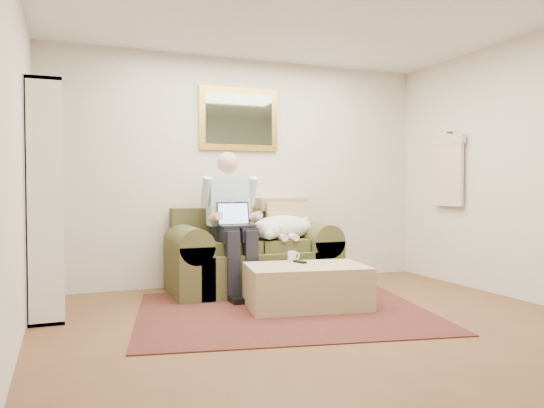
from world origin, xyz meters
TOP-DOWN VIEW (x-y plane):
  - room_shell at (0.00, 0.35)m, footprint 4.51×5.00m
  - rug at (-0.14, 0.96)m, footprint 2.90×2.49m
  - sofa at (-0.07, 2.02)m, footprint 1.77×0.90m
  - seated_man at (-0.33, 1.86)m, footprint 0.58×0.83m
  - laptop at (-0.33, 1.79)m, footprint 0.34×0.27m
  - sleeping_dog at (0.25, 1.93)m, footprint 0.73×0.46m
  - ottoman at (0.13, 1.05)m, footprint 1.18×0.85m
  - coffee_mug at (0.10, 1.32)m, footprint 0.08×0.08m
  - tv_remote at (0.13, 1.20)m, footprint 0.08×0.16m
  - bookshelf at (-2.10, 1.60)m, footprint 0.28×0.80m
  - wall_mirror at (-0.07, 2.47)m, footprint 0.94×0.04m
  - hanging_shirt at (2.19, 1.60)m, footprint 0.06×0.52m

SIDE VIEW (x-z plane):
  - rug at x=-0.14m, z-range 0.00..0.01m
  - ottoman at x=0.13m, z-range 0.00..0.40m
  - sofa at x=-0.07m, z-range -0.23..0.84m
  - tv_remote at x=0.13m, z-range 0.40..0.42m
  - coffee_mug at x=0.10m, z-range 0.40..0.50m
  - sleeping_dog at x=0.25m, z-range 0.54..0.81m
  - seated_man at x=-0.33m, z-range 0.00..1.49m
  - laptop at x=-0.33m, z-range 0.66..0.91m
  - bookshelf at x=-2.10m, z-range 0.00..2.00m
  - room_shell at x=0.00m, z-range 0.00..2.61m
  - hanging_shirt at x=2.19m, z-range 0.90..1.80m
  - wall_mirror at x=-0.07m, z-range 1.54..2.26m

